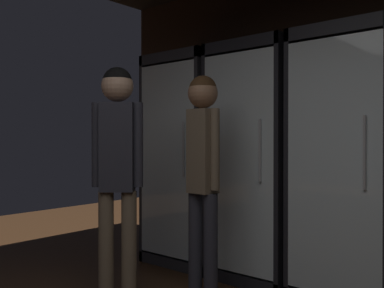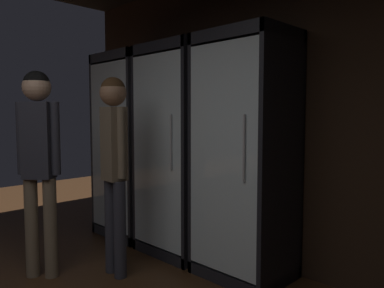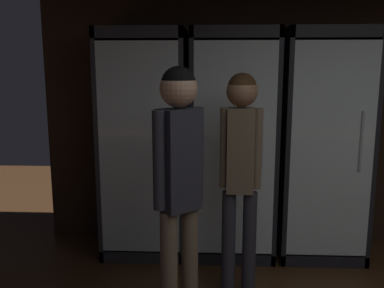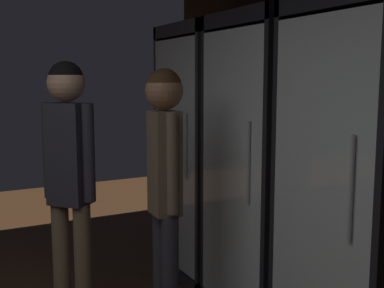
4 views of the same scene
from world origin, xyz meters
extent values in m
cube|color=black|center=(0.00, 3.03, 1.40)|extent=(6.00, 0.06, 2.80)
cube|color=#2B2B30|center=(-1.97, 2.96, 1.04)|extent=(0.77, 0.04, 2.07)
cube|color=#2B2B30|center=(-2.34, 2.68, 1.04)|extent=(0.04, 0.61, 2.07)
cube|color=#2B2B30|center=(-1.61, 2.68, 1.04)|extent=(0.04, 0.61, 2.07)
cube|color=#2B2B30|center=(-1.97, 2.68, 2.02)|extent=(0.77, 0.61, 0.10)
cube|color=#2B2B30|center=(-1.97, 2.68, 0.05)|extent=(0.77, 0.61, 0.10)
cube|color=white|center=(-1.97, 2.93, 1.04)|extent=(0.69, 0.02, 1.83)
cube|color=silver|center=(-1.97, 2.38, 1.04)|extent=(0.69, 0.02, 1.83)
cylinder|color=#B2B2B7|center=(-1.74, 2.36, 1.14)|extent=(0.02, 0.02, 0.50)
cube|color=silver|center=(-1.97, 2.68, 0.12)|extent=(0.67, 0.53, 0.02)
cylinder|color=black|center=(-2.23, 2.65, 0.22)|extent=(0.08, 0.08, 0.18)
cylinder|color=black|center=(-2.23, 2.65, 0.35)|extent=(0.03, 0.03, 0.08)
cylinder|color=white|center=(-2.23, 2.65, 0.19)|extent=(0.08, 0.08, 0.06)
cylinder|color=#194723|center=(-2.05, 2.67, 0.24)|extent=(0.06, 0.06, 0.23)
cylinder|color=#194723|center=(-2.05, 2.67, 0.39)|extent=(0.02, 0.02, 0.06)
cylinder|color=tan|center=(-2.05, 2.67, 0.23)|extent=(0.06, 0.06, 0.08)
cylinder|color=gray|center=(-1.89, 2.65, 0.24)|extent=(0.07, 0.07, 0.23)
cylinder|color=gray|center=(-1.89, 2.65, 0.39)|extent=(0.02, 0.02, 0.08)
cylinder|color=#B2332D|center=(-1.89, 2.65, 0.22)|extent=(0.08, 0.08, 0.06)
cylinder|color=#194723|center=(-1.72, 2.64, 0.23)|extent=(0.07, 0.07, 0.21)
cylinder|color=#194723|center=(-1.72, 2.64, 0.37)|extent=(0.02, 0.02, 0.07)
cylinder|color=beige|center=(-1.72, 2.64, 0.23)|extent=(0.08, 0.08, 0.07)
cube|color=silver|center=(-1.97, 2.68, 0.58)|extent=(0.67, 0.53, 0.02)
cylinder|color=#336B38|center=(-2.15, 2.73, 0.70)|extent=(0.07, 0.07, 0.23)
cylinder|color=#336B38|center=(-2.15, 2.73, 0.85)|extent=(0.03, 0.03, 0.08)
cylinder|color=beige|center=(-2.15, 2.73, 0.68)|extent=(0.08, 0.08, 0.07)
cylinder|color=#336B38|center=(-1.80, 2.67, 0.70)|extent=(0.06, 0.06, 0.23)
cylinder|color=#336B38|center=(-1.80, 2.67, 0.85)|extent=(0.02, 0.02, 0.08)
cylinder|color=#B2332D|center=(-1.80, 2.67, 0.70)|extent=(0.06, 0.06, 0.09)
cube|color=silver|center=(-1.97, 2.68, 1.03)|extent=(0.67, 0.53, 0.02)
cylinder|color=gray|center=(-2.22, 2.72, 1.16)|extent=(0.07, 0.07, 0.24)
cylinder|color=gray|center=(-2.22, 2.72, 1.32)|extent=(0.02, 0.02, 0.08)
cylinder|color=white|center=(-2.22, 2.72, 1.14)|extent=(0.07, 0.07, 0.08)
cylinder|color=#336B38|center=(-2.06, 2.68, 1.15)|extent=(0.07, 0.07, 0.23)
cylinder|color=#336B38|center=(-2.06, 2.68, 1.32)|extent=(0.02, 0.02, 0.09)
cylinder|color=white|center=(-2.06, 2.68, 1.15)|extent=(0.07, 0.07, 0.08)
cylinder|color=#336B38|center=(-1.89, 2.67, 1.16)|extent=(0.06, 0.06, 0.24)
cylinder|color=#336B38|center=(-1.89, 2.67, 1.32)|extent=(0.02, 0.02, 0.09)
cylinder|color=tan|center=(-1.89, 2.67, 1.17)|extent=(0.07, 0.07, 0.07)
cylinder|color=#336B38|center=(-1.73, 2.70, 1.16)|extent=(0.07, 0.07, 0.24)
cylinder|color=#336B38|center=(-1.73, 2.70, 1.31)|extent=(0.03, 0.03, 0.08)
cylinder|color=#2D2D33|center=(-1.73, 2.70, 1.13)|extent=(0.07, 0.07, 0.06)
cube|color=silver|center=(-1.97, 2.68, 1.49)|extent=(0.67, 0.53, 0.02)
cylinder|color=#9EAD99|center=(-2.14, 2.70, 1.60)|extent=(0.07, 0.07, 0.22)
cylinder|color=#9EAD99|center=(-2.14, 2.70, 1.75)|extent=(0.02, 0.02, 0.08)
cylinder|color=#B2332D|center=(-2.14, 2.70, 1.58)|extent=(0.07, 0.07, 0.08)
cylinder|color=black|center=(-1.80, 2.66, 1.60)|extent=(0.07, 0.07, 0.21)
cylinder|color=black|center=(-1.80, 2.66, 1.74)|extent=(0.02, 0.02, 0.08)
cylinder|color=white|center=(-1.80, 2.66, 1.61)|extent=(0.07, 0.07, 0.06)
cube|color=black|center=(-1.16, 2.96, 1.04)|extent=(0.77, 0.04, 2.07)
cube|color=black|center=(-1.52, 2.68, 1.04)|extent=(0.04, 0.61, 2.07)
cube|color=black|center=(-0.80, 2.68, 1.04)|extent=(0.04, 0.61, 2.07)
cube|color=black|center=(-1.16, 2.68, 2.02)|extent=(0.77, 0.61, 0.10)
cube|color=black|center=(-1.16, 2.68, 0.05)|extent=(0.77, 0.61, 0.10)
cube|color=white|center=(-1.16, 2.93, 1.04)|extent=(0.69, 0.02, 1.83)
cube|color=silver|center=(-1.16, 2.38, 1.04)|extent=(0.69, 0.02, 1.83)
cylinder|color=#B2B2B7|center=(-0.93, 2.36, 1.14)|extent=(0.02, 0.02, 0.50)
cube|color=silver|center=(-1.16, 2.68, 0.12)|extent=(0.67, 0.53, 0.02)
cylinder|color=brown|center=(-1.38, 2.68, 0.23)|extent=(0.06, 0.06, 0.20)
cylinder|color=brown|center=(-1.38, 2.68, 0.37)|extent=(0.02, 0.02, 0.08)
cylinder|color=#2D2D33|center=(-1.38, 2.68, 0.21)|extent=(0.06, 0.06, 0.07)
cylinder|color=black|center=(-1.16, 2.72, 0.23)|extent=(0.06, 0.06, 0.20)
cylinder|color=black|center=(-1.16, 2.72, 0.37)|extent=(0.02, 0.02, 0.09)
cylinder|color=white|center=(-1.16, 2.72, 0.23)|extent=(0.06, 0.06, 0.07)
cylinder|color=#9EAD99|center=(-0.94, 2.69, 0.22)|extent=(0.07, 0.07, 0.19)
cylinder|color=#9EAD99|center=(-0.94, 2.69, 0.35)|extent=(0.02, 0.02, 0.06)
cylinder|color=beige|center=(-0.94, 2.69, 0.21)|extent=(0.07, 0.07, 0.07)
cube|color=silver|center=(-1.16, 2.68, 0.58)|extent=(0.67, 0.53, 0.02)
cylinder|color=gray|center=(-1.38, 2.72, 0.70)|extent=(0.08, 0.08, 0.24)
cylinder|color=gray|center=(-1.38, 2.72, 0.86)|extent=(0.03, 0.03, 0.07)
cylinder|color=tan|center=(-1.38, 2.72, 0.67)|extent=(0.08, 0.08, 0.08)
cylinder|color=black|center=(-1.15, 2.67, 0.70)|extent=(0.07, 0.07, 0.23)
cylinder|color=black|center=(-1.15, 2.67, 0.85)|extent=(0.02, 0.02, 0.08)
cylinder|color=#B2332D|center=(-1.15, 2.67, 0.67)|extent=(0.08, 0.08, 0.08)
cylinder|color=brown|center=(-0.94, 2.68, 0.68)|extent=(0.06, 0.06, 0.19)
cylinder|color=brown|center=(-0.94, 2.68, 0.81)|extent=(0.02, 0.02, 0.07)
cylinder|color=#2D2D33|center=(-0.94, 2.68, 0.66)|extent=(0.07, 0.07, 0.07)
cube|color=silver|center=(-1.16, 2.68, 1.03)|extent=(0.67, 0.53, 0.02)
cylinder|color=brown|center=(-1.32, 2.67, 1.14)|extent=(0.07, 0.07, 0.21)
cylinder|color=brown|center=(-1.32, 2.67, 1.29)|extent=(0.03, 0.03, 0.09)
cylinder|color=tan|center=(-1.32, 2.67, 1.14)|extent=(0.07, 0.07, 0.06)
cylinder|color=#9EAD99|center=(-0.99, 2.72, 1.14)|extent=(0.06, 0.06, 0.21)
cylinder|color=#9EAD99|center=(-0.99, 2.72, 1.27)|extent=(0.02, 0.02, 0.06)
cylinder|color=tan|center=(-0.99, 2.72, 1.14)|extent=(0.07, 0.07, 0.08)
cube|color=silver|center=(-1.16, 2.68, 1.49)|extent=(0.67, 0.53, 0.02)
cylinder|color=gray|center=(-1.32, 2.70, 1.60)|extent=(0.07, 0.07, 0.21)
cylinder|color=gray|center=(-1.32, 2.70, 1.75)|extent=(0.02, 0.02, 0.09)
cylinder|color=#B2332D|center=(-1.32, 2.70, 1.61)|extent=(0.07, 0.07, 0.06)
cylinder|color=brown|center=(-0.99, 2.65, 1.60)|extent=(0.07, 0.07, 0.21)
cylinder|color=brown|center=(-0.99, 2.65, 1.74)|extent=(0.02, 0.02, 0.08)
cylinder|color=#B2332D|center=(-0.99, 2.65, 1.60)|extent=(0.08, 0.08, 0.06)
cube|color=black|center=(-0.35, 2.96, 1.04)|extent=(0.77, 0.04, 2.07)
cube|color=black|center=(-0.71, 2.68, 1.04)|extent=(0.04, 0.61, 2.07)
cube|color=black|center=(0.02, 2.68, 1.04)|extent=(0.04, 0.61, 2.07)
cube|color=black|center=(-0.35, 2.68, 2.02)|extent=(0.77, 0.61, 0.10)
cube|color=black|center=(-0.35, 2.68, 0.05)|extent=(0.77, 0.61, 0.10)
cube|color=white|center=(-0.35, 2.93, 1.04)|extent=(0.69, 0.02, 1.83)
cube|color=silver|center=(-0.35, 2.38, 1.04)|extent=(0.69, 0.02, 1.83)
cylinder|color=#B2B2B7|center=(-0.12, 2.36, 1.14)|extent=(0.02, 0.02, 0.50)
cube|color=silver|center=(-0.35, 2.68, 0.12)|extent=(0.67, 0.53, 0.02)
cylinder|color=#336B38|center=(-0.56, 2.65, 0.22)|extent=(0.07, 0.07, 0.19)
cylinder|color=#336B38|center=(-0.56, 2.65, 0.36)|extent=(0.03, 0.03, 0.09)
cylinder|color=white|center=(-0.56, 2.65, 0.21)|extent=(0.08, 0.08, 0.07)
cylinder|color=black|center=(-0.35, 2.71, 0.22)|extent=(0.07, 0.07, 0.19)
cylinder|color=black|center=(-0.35, 2.71, 0.37)|extent=(0.02, 0.02, 0.09)
cylinder|color=tan|center=(-0.35, 2.71, 0.22)|extent=(0.07, 0.07, 0.06)
cylinder|color=#336B38|center=(-0.13, 2.68, 0.23)|extent=(0.07, 0.07, 0.20)
cylinder|color=#336B38|center=(-0.13, 2.68, 0.37)|extent=(0.02, 0.02, 0.09)
cylinder|color=beige|center=(-0.13, 2.68, 0.22)|extent=(0.07, 0.07, 0.06)
cube|color=silver|center=(-0.35, 2.68, 0.58)|extent=(0.67, 0.53, 0.02)
cylinder|color=black|center=(-0.52, 2.69, 0.70)|extent=(0.07, 0.07, 0.24)
cylinder|color=black|center=(-0.52, 2.69, 0.87)|extent=(0.02, 0.02, 0.09)
cylinder|color=white|center=(-0.52, 2.69, 0.69)|extent=(0.07, 0.07, 0.06)
cylinder|color=#194723|center=(-0.18, 2.64, 0.68)|extent=(0.07, 0.07, 0.19)
cylinder|color=#194723|center=(-0.18, 2.64, 0.81)|extent=(0.02, 0.02, 0.09)
cylinder|color=beige|center=(-0.18, 2.64, 0.66)|extent=(0.08, 0.08, 0.06)
cube|color=silver|center=(-0.35, 2.68, 1.03)|extent=(0.67, 0.53, 0.02)
cylinder|color=#336B38|center=(-0.51, 2.72, 1.14)|extent=(0.08, 0.08, 0.21)
cylinder|color=#336B38|center=(-0.51, 2.72, 1.29)|extent=(0.02, 0.02, 0.08)
cylinder|color=beige|center=(-0.51, 2.72, 1.12)|extent=(0.08, 0.08, 0.07)
cylinder|color=#9EAD99|center=(-0.17, 2.72, 1.13)|extent=(0.07, 0.07, 0.18)
cylinder|color=#9EAD99|center=(-0.17, 2.72, 1.27)|extent=(0.02, 0.02, 0.09)
cylinder|color=tan|center=(-0.17, 2.72, 1.12)|extent=(0.07, 0.07, 0.07)
cube|color=silver|center=(-0.35, 2.68, 1.49)|extent=(0.67, 0.53, 0.02)
cylinder|color=#336B38|center=(-0.57, 2.70, 1.59)|extent=(0.07, 0.07, 0.19)
cylinder|color=#336B38|center=(-0.57, 2.70, 1.73)|extent=(0.03, 0.03, 0.09)
cylinder|color=beige|center=(-0.57, 2.70, 1.58)|extent=(0.07, 0.07, 0.07)
cylinder|color=brown|center=(-0.36, 2.65, 1.61)|extent=(0.07, 0.07, 0.23)
cylinder|color=brown|center=(-0.36, 2.65, 1.76)|extent=(0.03, 0.03, 0.06)
cylinder|color=beige|center=(-0.36, 2.65, 1.59)|extent=(0.08, 0.08, 0.07)
cylinder|color=#9EAD99|center=(-0.13, 2.71, 1.61)|extent=(0.07, 0.07, 0.24)
cylinder|color=#9EAD99|center=(-0.13, 2.71, 1.77)|extent=(0.02, 0.02, 0.07)
cylinder|color=tan|center=(-0.13, 2.71, 1.61)|extent=(0.07, 0.07, 0.07)
cylinder|color=#2D2D38|center=(-1.22, 1.91, 0.41)|extent=(0.10, 0.10, 0.83)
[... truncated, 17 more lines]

